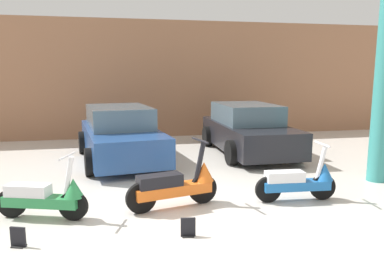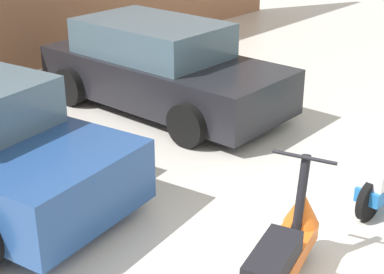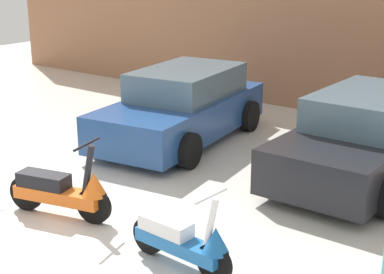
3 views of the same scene
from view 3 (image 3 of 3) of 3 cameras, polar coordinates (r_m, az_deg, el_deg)
The scene contains 6 objects.
ground_plane at distance 7.71m, azimuth -14.81°, elevation -9.36°, with size 28.00×28.00×0.00m, color silver.
wall_back at distance 13.20m, azimuth 12.13°, elevation 10.86°, with size 19.60×0.12×3.96m, color #9E6B4C.
scooter_front_right at distance 8.03m, azimuth -12.42°, elevation -5.04°, with size 1.55×0.70×1.10m.
scooter_front_center at distance 6.63m, azimuth -0.78°, elevation -9.94°, with size 1.43×0.52×1.00m.
car_rear_left at distance 11.04m, azimuth -0.93°, elevation 2.95°, with size 2.34×4.17×1.35m.
car_rear_center at distance 9.59m, azimuth 16.42°, elevation -0.04°, with size 1.93×3.96×1.34m.
Camera 3 is at (5.56, -4.14, 3.40)m, focal length 55.00 mm.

